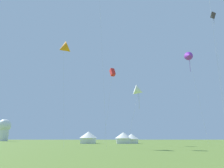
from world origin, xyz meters
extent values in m
cube|color=red|center=(0.09, 47.00, 17.01)|extent=(1.56, 1.92, 2.09)
cylinder|color=#B2B2B7|center=(-0.89, 46.37, 8.51)|extent=(1.99, 1.27, 17.01)
cone|color=white|center=(4.10, 29.90, 8.62)|extent=(1.81, 1.63, 1.89)
cylinder|color=#A4A4A4|center=(4.10, 29.90, 7.00)|extent=(0.05, 0.05, 2.43)
cylinder|color=#B2B2B7|center=(3.00, 29.05, 4.31)|extent=(2.23, 1.72, 8.62)
cylinder|color=#B2B2B7|center=(-1.76, 32.90, 15.59)|extent=(1.79, 1.52, 31.17)
cone|color=orange|center=(-9.20, 35.06, 18.04)|extent=(2.55, 2.19, 2.66)
cylinder|color=#B2B2B7|center=(-8.56, 34.52, 9.02)|extent=(1.31, 1.12, 18.04)
cone|color=purple|center=(17.79, 43.76, 20.07)|extent=(2.39, 2.45, 2.28)
cylinder|color=#63238B|center=(17.79, 43.76, 17.87)|extent=(0.06, 0.06, 3.37)
cylinder|color=#B2B2B7|center=(18.72, 43.10, 10.03)|extent=(1.88, 1.35, 20.07)
cube|color=black|center=(28.35, 50.73, 34.93)|extent=(0.56, 2.32, 2.32)
cylinder|color=black|center=(28.35, 50.73, 33.35)|extent=(0.07, 0.07, 1.98)
cylinder|color=#B2B2B7|center=(27.87, 50.00, 17.47)|extent=(0.98, 1.49, 34.93)
cylinder|color=#B2B2B7|center=(14.18, 24.77, 13.21)|extent=(1.00, 1.96, 26.42)
cube|color=white|center=(-6.73, 59.97, 0.77)|extent=(4.09, 4.09, 1.53)
cone|color=white|center=(-6.73, 59.97, 2.43)|extent=(5.12, 5.12, 1.79)
cube|color=white|center=(3.19, 59.97, 0.72)|extent=(3.86, 3.86, 1.45)
cone|color=white|center=(3.19, 59.97, 2.29)|extent=(4.83, 4.83, 1.69)
cube|color=white|center=(5.53, 59.97, 0.62)|extent=(3.32, 3.32, 1.25)
cone|color=white|center=(5.53, 59.97, 1.97)|extent=(4.15, 4.15, 1.45)
cylinder|color=white|center=(-54.57, 107.11, 3.00)|extent=(4.80, 4.80, 6.00)
sphere|color=white|center=(-54.57, 107.11, 7.60)|extent=(6.40, 6.40, 6.40)
camera|label=1|loc=(-0.03, -2.24, 1.57)|focal=34.08mm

